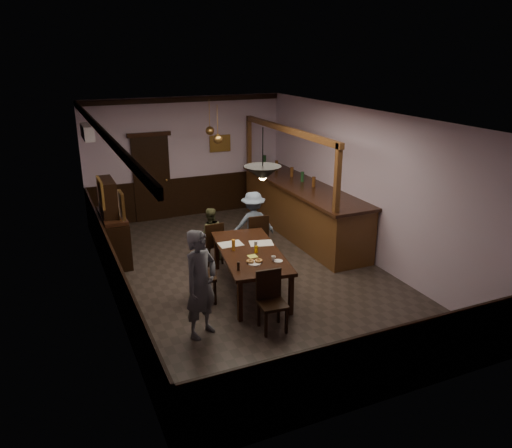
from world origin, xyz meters
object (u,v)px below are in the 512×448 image
bar_counter (302,208)px  pendant_brass_mid (218,139)px  coffee_cup (273,258)px  pendant_brass_far (210,131)px  chair_near (271,298)px  soda_can (256,249)px  person_seated_right (253,224)px  dining_table (250,254)px  person_standing (201,284)px  chair_far_left (213,241)px  chair_far_right (257,235)px  sideboard (113,229)px  chair_side (199,272)px  person_seated_left (210,234)px  pendant_iron (263,173)px

bar_counter → pendant_brass_mid: pendant_brass_mid is taller
coffee_cup → pendant_brass_far: 4.38m
chair_near → soda_can: bearing=81.7°
person_seated_right → dining_table: bearing=74.1°
person_seated_right → soda_can: size_ratio=11.29×
person_seated_right → pendant_brass_far: 2.64m
person_standing → chair_far_left: bearing=36.7°
bar_counter → pendant_brass_far: bearing=140.9°
chair_far_right → sideboard: size_ratio=0.57×
pendant_brass_far → person_standing: bearing=-110.8°
chair_side → chair_near: bearing=-132.3°
chair_near → bar_counter: size_ratio=0.21×
chair_far_left → person_seated_left: (0.03, 0.27, 0.06)m
sideboard → pendant_brass_far: size_ratio=2.10×
dining_table → chair_side: bearing=-177.7°
bar_counter → pendant_brass_mid: (-1.89, 0.27, 1.67)m
person_seated_left → coffee_cup: person_seated_left is taller
sideboard → bar_counter: bar_counter is taller
chair_far_left → sideboard: (-1.77, 0.96, 0.20)m
chair_far_right → pendant_brass_mid: (-0.34, 1.24, 1.77)m
bar_counter → pendant_iron: size_ratio=5.62×
chair_far_left → coffee_cup: (0.40, -1.90, 0.32)m
chair_side → pendant_iron: pendant_iron is taller
person_standing → bar_counter: (3.44, 3.22, -0.20)m
pendant_brass_far → chair_side: bearing=-112.2°
bar_counter → dining_table: bearing=-135.7°
coffee_cup → pendant_brass_far: size_ratio=0.10×
person_seated_right → pendant_brass_far: size_ratio=1.67×
pendant_brass_mid → person_seated_left: bearing=-121.6°
pendant_iron → pendant_brass_mid: bearing=82.2°
chair_near → person_standing: bearing=171.7°
chair_far_right → dining_table: bearing=65.8°
dining_table → chair_side: chair_side is taller
chair_side → pendant_brass_mid: (1.26, 2.46, 1.76)m
person_standing → chair_side: bearing=43.8°
soda_can → pendant_iron: 1.66m
person_seated_left → soda_can: person_seated_left is taller
person_seated_left → bar_counter: bar_counter is taller
person_seated_right → pendant_iron: 2.90m
person_seated_right → sideboard: bearing=-7.7°
pendant_iron → pendant_brass_far: 4.37m
dining_table → bar_counter: bar_counter is taller
coffee_cup → sideboard: size_ratio=0.05×
soda_can → pendant_brass_far: (0.45, 3.65, 1.49)m
dining_table → bar_counter: (2.20, 2.15, -0.06)m
pendant_iron → pendant_brass_far: bearing=81.6°
dining_table → person_seated_left: (-0.20, 1.60, -0.14)m
person_standing → pendant_iron: size_ratio=2.10×
person_standing → person_seated_right: 3.18m
dining_table → pendant_brass_far: size_ratio=2.88×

